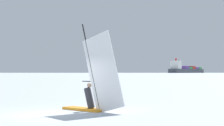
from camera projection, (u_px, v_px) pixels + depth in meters
ground_plane at (49, 114)px, 14.17m from camera, size 4000.00×4000.00×0.00m
windsurfer at (94, 88)px, 15.30m from camera, size 3.49×1.27×4.19m
cargo_ship at (186, 70)px, 865.20m from camera, size 66.93×155.69×36.30m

